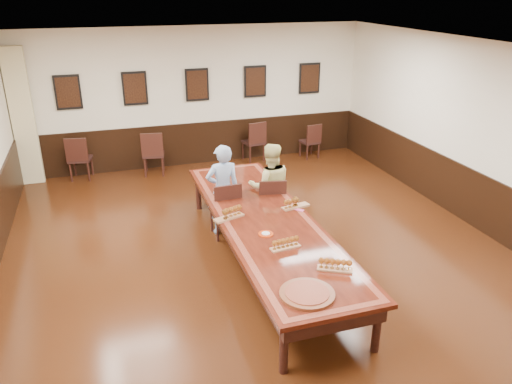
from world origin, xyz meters
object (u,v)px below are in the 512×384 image
object	(u,v)px
conference_table	(266,228)
person_woman	(270,186)
spare_chair_d	(310,140)
person_man	(223,190)
chair_woman	(271,203)
chair_man	(225,208)
spare_chair_b	(153,153)
spare_chair_c	(253,141)
spare_chair_a	(80,157)
carved_platter	(307,294)

from	to	relation	value
conference_table	person_woman	bearing A→B (deg)	68.19
spare_chair_d	person_man	world-z (taller)	person_man
chair_woman	spare_chair_d	world-z (taller)	chair_woman
chair_man	person_woman	bearing A→B (deg)	-176.43
spare_chair_b	person_woman	distance (m)	3.72
spare_chair_c	chair_man	bearing A→B (deg)	55.57
chair_man	spare_chair_b	bearing A→B (deg)	-78.83
spare_chair_b	chair_woman	bearing A→B (deg)	124.52
spare_chair_c	spare_chair_d	xyz separation A→B (m)	(1.40, -0.21, -0.06)
spare_chair_b	spare_chair_d	xyz separation A→B (m)	(3.86, 0.02, -0.07)
spare_chair_a	person_man	xyz separation A→B (m)	(2.37, -3.51, 0.30)
chair_woman	carved_platter	bearing A→B (deg)	88.30
chair_woman	carved_platter	size ratio (longest dim) A/B	1.52
chair_woman	person_man	distance (m)	0.89
chair_man	chair_woman	world-z (taller)	chair_man
chair_woman	person_man	bearing A→B (deg)	1.22
spare_chair_a	spare_chair_d	xyz separation A→B (m)	(5.44, -0.18, -0.06)
chair_woman	conference_table	xyz separation A→B (m)	(-0.46, -1.09, 0.12)
spare_chair_a	spare_chair_c	distance (m)	4.04
spare_chair_b	carved_platter	distance (m)	6.64
chair_woman	carved_platter	xyz separation A→B (m)	(-0.66, -3.12, 0.28)
person_man	conference_table	bearing A→B (deg)	104.66
carved_platter	chair_woman	bearing A→B (deg)	78.11
spare_chair_d	person_woman	world-z (taller)	person_woman
spare_chair_c	conference_table	bearing A→B (deg)	64.76
spare_chair_a	spare_chair_b	distance (m)	1.60
spare_chair_a	spare_chair_d	bearing A→B (deg)	-170.18
spare_chair_a	conference_table	xyz separation A→B (m)	(2.74, -4.73, 0.11)
chair_woman	carved_platter	distance (m)	3.20
chair_woman	conference_table	world-z (taller)	chair_woman
spare_chair_a	carved_platter	distance (m)	7.23
spare_chair_c	person_woman	distance (m)	3.67
spare_chair_c	spare_chair_a	bearing A→B (deg)	-9.55
spare_chair_b	carved_platter	bearing A→B (deg)	107.70
spare_chair_a	spare_chair_b	size ratio (longest dim) A/B	0.97
spare_chair_d	carved_platter	world-z (taller)	spare_chair_d
conference_table	carved_platter	size ratio (longest dim) A/B	7.67
spare_chair_c	person_man	xyz separation A→B (m)	(-1.66, -3.54, 0.30)
spare_chair_c	carved_platter	world-z (taller)	spare_chair_c
chair_man	spare_chair_d	bearing A→B (deg)	-133.61
chair_man	chair_woman	distance (m)	0.82
spare_chair_b	person_man	world-z (taller)	person_man
chair_man	spare_chair_b	xyz separation A→B (m)	(-0.79, 3.42, 0.01)
spare_chair_d	conference_table	xyz separation A→B (m)	(-2.70, -4.55, 0.17)
spare_chair_b	person_woman	bearing A→B (deg)	125.46
chair_woman	spare_chair_c	bearing A→B (deg)	-92.69
spare_chair_a	person_woman	xyz separation A→B (m)	(3.21, -3.54, 0.28)
person_man	conference_table	world-z (taller)	person_man
chair_man	spare_chair_a	size ratio (longest dim) A/B	1.01
spare_chair_b	carved_platter	xyz separation A→B (m)	(0.95, -6.56, 0.26)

